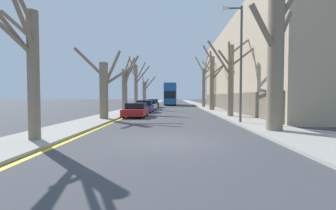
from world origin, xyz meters
The scene contains 20 objects.
ground_plane centered at (0.00, 0.00, 0.00)m, with size 300.00×300.00×0.00m, color #424247.
sidewalk_left centered at (-5.69, 50.00, 0.06)m, with size 2.77×120.00×0.12m, color #A39E93.
sidewalk_right centered at (5.69, 50.00, 0.06)m, with size 2.77×120.00×0.12m, color #A39E93.
building_facade_right centered at (12.06, 21.15, 5.54)m, with size 10.08×33.13×11.11m.
kerb_line_stripe centered at (-4.12, 50.00, 0.00)m, with size 0.24×120.00×0.01m, color yellow.
street_tree_left_0 centered at (-5.41, -0.43, 3.13)m, with size 2.23×2.85×6.50m.
street_tree_left_1 centered at (-5.25, 8.59, 2.66)m, with size 4.82×2.33×5.80m.
street_tree_left_2 centered at (-5.21, 16.21, 3.06)m, with size 1.96×2.83×6.64m.
street_tree_left_3 centered at (-5.38, 24.20, 3.72)m, with size 3.85×3.74×7.88m.
street_tree_left_4 centered at (-5.32, 33.34, 2.77)m, with size 3.05×3.88×6.45m.
street_tree_right_0 centered at (5.41, 2.52, 3.66)m, with size 3.08×2.27×7.23m.
street_tree_right_1 centered at (5.28, 10.96, 3.68)m, with size 4.44×2.96×7.37m.
street_tree_right_2 centered at (5.22, 20.38, 3.96)m, with size 3.19×3.79×8.60m.
street_tree_right_3 centered at (5.44, 29.66, 4.12)m, with size 3.74×3.51×9.19m.
double_decker_bus centered at (-0.54, 39.51, 2.58)m, with size 2.51×10.03×4.57m.
parked_car_0 centered at (-3.20, 11.27, 0.61)m, with size 1.90×4.28×1.25m.
parked_car_1 centered at (-3.20, 17.16, 0.66)m, with size 1.85×4.31×1.40m.
parked_car_2 centered at (-3.20, 22.54, 0.64)m, with size 1.90×3.90×1.34m.
parked_car_3 centered at (-3.20, 27.77, 0.67)m, with size 1.73×4.05×1.41m.
lamp_post centered at (4.62, 6.08, 4.37)m, with size 1.40×0.20×7.83m.
Camera 1 is at (0.26, -9.07, 1.84)m, focal length 24.00 mm.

